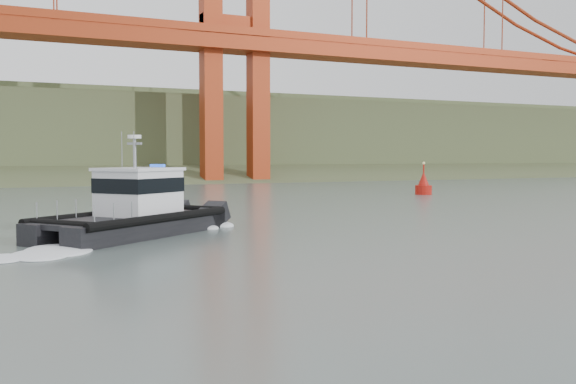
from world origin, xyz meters
The scene contains 4 objects.
ground centered at (0.00, 0.00, 0.00)m, with size 400.00×400.00×0.00m, color #465350.
headlands centered at (0.00, 125.50, 7.05)m, with size 500.00×105.36×27.12m.
patrol_boat centered at (-6.50, 11.70, 1.39)m, with size 11.57×10.26×5.54m.
nav_buoy centered at (29.79, 35.43, 1.01)m, with size 1.84×1.84×3.83m.
Camera 1 is at (-13.20, -22.72, 4.21)m, focal length 40.00 mm.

